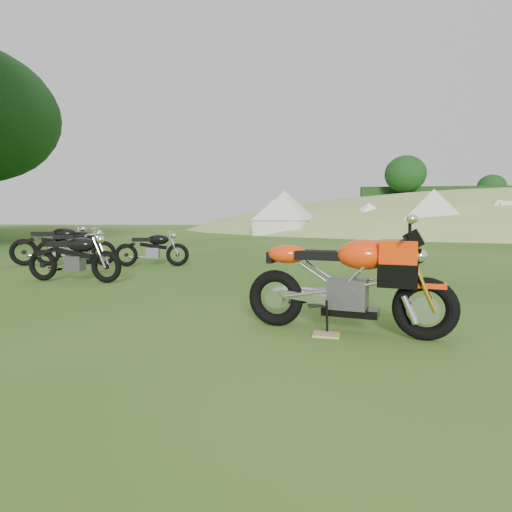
% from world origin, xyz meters
% --- Properties ---
extents(ground, '(120.00, 120.00, 0.00)m').
position_xyz_m(ground, '(0.00, 0.00, 0.00)').
color(ground, '#244F11').
rests_on(ground, ground).
extents(sport_motorcycle, '(2.00, 0.97, 1.17)m').
position_xyz_m(sport_motorcycle, '(1.05, -1.71, 0.58)').
color(sport_motorcycle, '#EC3708').
rests_on(sport_motorcycle, ground).
extents(plywood_board, '(0.27, 0.23, 0.02)m').
position_xyz_m(plywood_board, '(0.86, -1.86, 0.01)').
color(plywood_board, tan).
rests_on(plywood_board, ground).
extents(vintage_moto_a, '(1.69, 0.66, 0.87)m').
position_xyz_m(vintage_moto_a, '(-2.94, 3.60, 0.43)').
color(vintage_moto_a, black).
rests_on(vintage_moto_a, ground).
extents(vintage_moto_b, '(1.78, 0.55, 0.92)m').
position_xyz_m(vintage_moto_b, '(-3.41, 1.09, 0.46)').
color(vintage_moto_b, black).
rests_on(vintage_moto_b, ground).
extents(vintage_moto_c, '(1.85, 0.75, 0.95)m').
position_xyz_m(vintage_moto_c, '(-4.78, 3.52, 0.48)').
color(vintage_moto_c, black).
rests_on(vintage_moto_c, ground).
extents(vintage_moto_d, '(2.00, 1.16, 1.04)m').
position_xyz_m(vintage_moto_d, '(-5.30, 3.58, 0.52)').
color(vintage_moto_d, black).
rests_on(vintage_moto_d, ground).
extents(tent_left, '(3.97, 3.97, 2.78)m').
position_xyz_m(tent_left, '(-0.90, 21.95, 1.39)').
color(tent_left, silver).
rests_on(tent_left, ground).
extents(tent_mid, '(3.47, 3.47, 2.28)m').
position_xyz_m(tent_mid, '(4.46, 22.52, 1.14)').
color(tent_mid, white).
rests_on(tent_mid, ground).
extents(tent_right, '(3.81, 3.81, 2.71)m').
position_xyz_m(tent_right, '(7.75, 19.72, 1.36)').
color(tent_right, beige).
rests_on(tent_right, ground).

